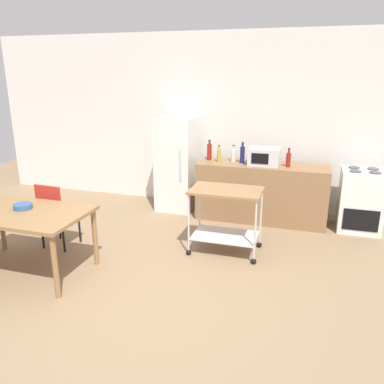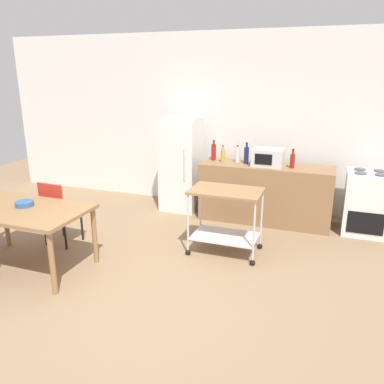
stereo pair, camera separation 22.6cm
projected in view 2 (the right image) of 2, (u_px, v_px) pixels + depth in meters
name	position (u px, v px, depth m)	size (l,w,h in m)	color
ground_plane	(137.00, 292.00, 4.19)	(12.00, 12.00, 0.00)	#8C7051
back_wall	(222.00, 122.00, 6.63)	(8.40, 0.12, 2.90)	silver
kitchen_counter	(265.00, 193.00, 6.10)	(2.00, 0.64, 0.90)	olive
dining_table	(23.00, 215.00, 4.54)	(1.50, 0.90, 0.75)	olive
chair_red	(58.00, 209.00, 5.21)	(0.42, 0.42, 0.89)	#B72D23
stove_oven	(366.00, 203.00, 5.64)	(0.60, 0.61, 0.92)	white
refrigerator	(181.00, 164.00, 6.56)	(0.60, 0.63, 1.55)	white
kitchen_cart	(226.00, 211.00, 4.97)	(0.91, 0.57, 0.85)	olive
bottle_sparkling_water	(214.00, 152.00, 6.26)	(0.08, 0.08, 0.32)	maroon
bottle_hot_sauce	(223.00, 155.00, 6.12)	(0.06, 0.06, 0.27)	gold
bottle_sesame_oil	(237.00, 155.00, 6.13)	(0.07, 0.07, 0.26)	silver
bottle_olive_oil	(246.00, 155.00, 6.03)	(0.07, 0.07, 0.33)	navy
microwave	(268.00, 157.00, 5.89)	(0.46, 0.35, 0.26)	silver
bottle_vinegar	(292.00, 160.00, 5.75)	(0.07, 0.07, 0.28)	maroon
fruit_bowl	(24.00, 204.00, 4.59)	(0.21, 0.21, 0.06)	#33598C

